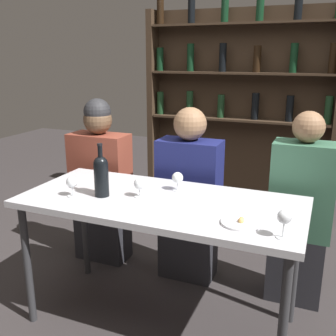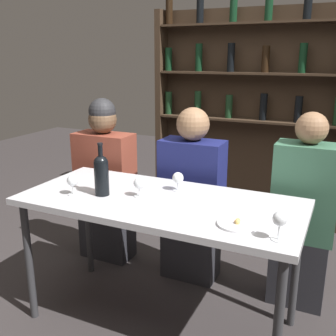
% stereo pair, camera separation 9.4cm
% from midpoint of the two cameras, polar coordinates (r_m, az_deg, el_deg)
% --- Properties ---
extents(ground_plane, '(10.00, 10.00, 0.00)m').
position_cam_midpoint_polar(ground_plane, '(2.54, 0.07, -21.19)').
color(ground_plane, '#332D2D').
extents(dining_table, '(1.55, 0.70, 0.78)m').
position_cam_midpoint_polar(dining_table, '(2.19, 0.07, -6.19)').
color(dining_table, silver).
rests_on(dining_table, ground_plane).
extents(wine_rack_wall, '(1.81, 0.21, 2.07)m').
position_cam_midpoint_polar(wine_rack_wall, '(3.84, 12.13, 8.98)').
color(wine_rack_wall, '#38281C').
rests_on(wine_rack_wall, ground_plane).
extents(wine_bottle, '(0.08, 0.08, 0.30)m').
position_cam_midpoint_polar(wine_bottle, '(2.21, -8.44, -0.77)').
color(wine_bottle, black).
rests_on(wine_bottle, dining_table).
extents(wine_glass_0, '(0.07, 0.07, 0.11)m').
position_cam_midpoint_polar(wine_glass_0, '(2.28, 2.63, -1.53)').
color(wine_glass_0, silver).
rests_on(wine_glass_0, dining_table).
extents(wine_glass_1, '(0.06, 0.06, 0.12)m').
position_cam_midpoint_polar(wine_glass_1, '(2.25, -12.52, -1.93)').
color(wine_glass_1, silver).
rests_on(wine_glass_1, dining_table).
extents(wine_glass_2, '(0.06, 0.06, 0.13)m').
position_cam_midpoint_polar(wine_glass_2, '(1.74, 17.42, -7.24)').
color(wine_glass_2, silver).
rests_on(wine_glass_2, dining_table).
extents(wine_glass_3, '(0.06, 0.06, 0.11)m').
position_cam_midpoint_polar(wine_glass_3, '(2.18, -2.98, -2.35)').
color(wine_glass_3, silver).
rests_on(wine_glass_3, dining_table).
extents(food_plate_0, '(0.19, 0.19, 0.03)m').
position_cam_midpoint_polar(food_plate_0, '(1.87, 11.45, -7.95)').
color(food_plate_0, white).
rests_on(food_plate_0, dining_table).
extents(seated_person_left, '(0.44, 0.22, 1.24)m').
position_cam_midpoint_polar(seated_person_left, '(3.01, -8.18, -2.28)').
color(seated_person_left, '#26262B').
rests_on(seated_person_left, ground_plane).
extents(seated_person_center, '(0.42, 0.22, 1.22)m').
position_cam_midpoint_polar(seated_person_center, '(2.72, 4.44, -4.76)').
color(seated_person_center, '#26262B').
rests_on(seated_person_center, ground_plane).
extents(seated_person_right, '(0.38, 0.22, 1.23)m').
position_cam_midpoint_polar(seated_person_right, '(2.58, 19.96, -6.83)').
color(seated_person_right, '#26262B').
rests_on(seated_person_right, ground_plane).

